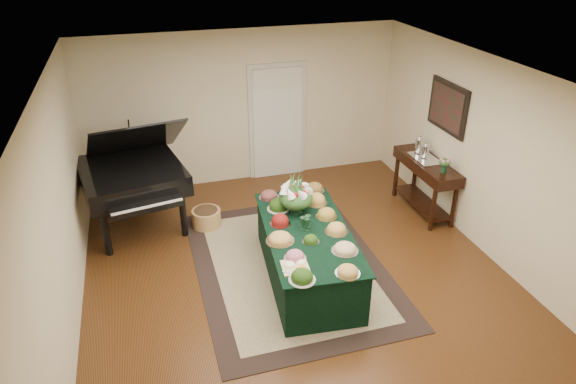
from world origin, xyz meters
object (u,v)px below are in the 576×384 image
object	(u,v)px
buffet_table	(307,254)
floral_centerpiece	(296,194)
grand_piano	(133,175)
mahogany_sideboard	(426,172)

from	to	relation	value
buffet_table	floral_centerpiece	size ratio (longest dim) A/B	5.00
floral_centerpiece	buffet_table	bearing A→B (deg)	-90.04
floral_centerpiece	grand_piano	xyz separation A→B (m)	(-2.08, 1.52, -0.13)
grand_piano	floral_centerpiece	bearing A→B (deg)	-36.13
floral_centerpiece	mahogany_sideboard	bearing A→B (deg)	16.18
buffet_table	mahogany_sideboard	size ratio (longest dim) A/B	1.64
floral_centerpiece	grand_piano	bearing A→B (deg)	143.87
buffet_table	grand_piano	distance (m)	2.94
floral_centerpiece	mahogany_sideboard	size ratio (longest dim) A/B	0.33
buffet_table	floral_centerpiece	world-z (taller)	floral_centerpiece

